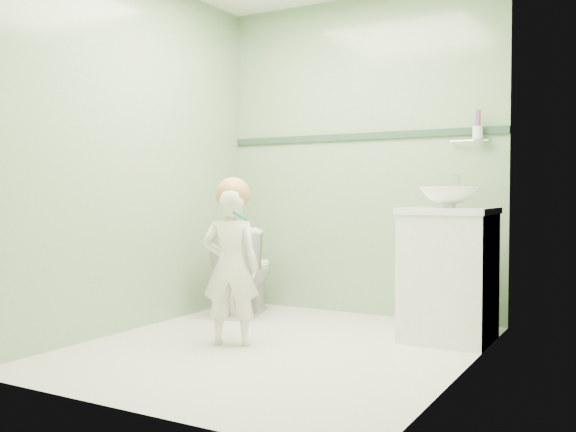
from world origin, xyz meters
The scene contains 12 objects.
ground centered at (0.00, 0.00, 0.00)m, with size 2.50×2.50×0.00m, color silver.
room_shell centered at (0.00, 0.00, 1.20)m, with size 2.50×2.54×2.40m.
trim_stripe centered at (0.00, 1.24, 1.35)m, with size 2.20×0.02×0.05m, color #2D4A37.
vanity centered at (0.84, 0.70, 0.40)m, with size 0.52×0.50×0.80m, color white.
counter centered at (0.84, 0.70, 0.81)m, with size 0.54×0.52×0.04m, color white.
basin centered at (0.84, 0.70, 0.89)m, with size 0.37×0.37×0.13m, color white.
faucet centered at (0.84, 0.89, 0.97)m, with size 0.03×0.13×0.18m.
cup_holder centered at (0.89, 1.18, 1.33)m, with size 0.26×0.07×0.21m.
toilet centered at (-0.74, 0.80, 0.34)m, with size 0.38×0.66×0.68m, color white.
toddler centered at (-0.27, -0.07, 0.47)m, with size 0.34×0.23×0.95m, color silver.
hair_cap centered at (-0.27, -0.04, 0.91)m, with size 0.21×0.21×0.21m, color tan.
teal_toothbrush centered at (-0.16, -0.15, 0.79)m, with size 0.10×0.14×0.08m.
Camera 1 is at (1.90, -3.21, 0.91)m, focal length 39.52 mm.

